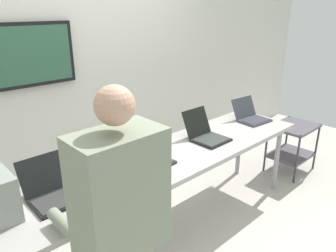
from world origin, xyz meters
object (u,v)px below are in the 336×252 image
at_px(laptop_station_2, 206,133).
at_px(person, 120,213).
at_px(laptop_station_1, 145,157).
at_px(laptop_station_3, 251,116).
at_px(workbench, 165,163).
at_px(storage_cart, 292,141).
at_px(laptop_station_0, 52,190).

xyz_separation_m(laptop_station_2, person, (-1.43, -0.65, 0.15)).
height_order(laptop_station_1, laptop_station_3, laptop_station_1).
distance_m(laptop_station_2, laptop_station_3, 0.77).
bearing_deg(laptop_station_1, workbench, -8.41).
bearing_deg(laptop_station_2, storage_cart, -7.09).
distance_m(laptop_station_1, laptop_station_3, 1.50).
bearing_deg(laptop_station_2, laptop_station_0, 178.59).
xyz_separation_m(laptop_station_3, storage_cart, (0.69, -0.19, -0.44)).
bearing_deg(laptop_station_0, person, -85.54).
distance_m(laptop_station_0, laptop_station_2, 1.48).
xyz_separation_m(laptop_station_1, storage_cart, (2.19, -0.18, -0.44)).
relative_size(laptop_station_2, person, 0.23).
bearing_deg(laptop_station_1, storage_cart, -4.60).
bearing_deg(workbench, storage_cart, -4.24).
xyz_separation_m(workbench, laptop_station_2, (0.55, 0.03, 0.11)).
bearing_deg(workbench, laptop_station_3, 1.95).
bearing_deg(workbench, laptop_station_1, 171.59).
distance_m(laptop_station_0, person, 0.71).
height_order(workbench, person, person).
bearing_deg(person, workbench, 35.15).
xyz_separation_m(laptop_station_1, laptop_station_2, (0.73, 0.00, 0.00)).
bearing_deg(person, laptop_station_3, 16.87).
bearing_deg(laptop_station_2, laptop_station_3, 0.88).
bearing_deg(person, laptop_station_1, 43.09).
distance_m(workbench, laptop_station_1, 0.22).
relative_size(workbench, storage_cart, 5.13).
height_order(workbench, laptop_station_0, laptop_station_0).
height_order(laptop_station_1, storage_cart, laptop_station_1).
height_order(workbench, laptop_station_2, laptop_station_2).
bearing_deg(laptop_station_0, laptop_station_1, -3.17).
bearing_deg(laptop_station_1, laptop_station_0, 176.83).
distance_m(laptop_station_1, person, 0.96).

